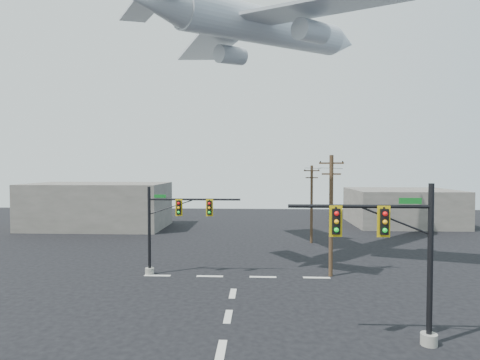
# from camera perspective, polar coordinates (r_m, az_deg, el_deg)

# --- Properties ---
(ground) EXTENTS (120.00, 120.00, 0.00)m
(ground) POSITION_cam_1_polar(r_m,az_deg,el_deg) (19.71, -2.69, -22.98)
(ground) COLOR black
(ground) RESTS_ON ground
(lane_markings) EXTENTS (14.00, 21.20, 0.01)m
(lane_markings) POSITION_cam_1_polar(r_m,az_deg,el_deg) (24.62, -1.46, -17.73)
(lane_markings) COLOR beige
(lane_markings) RESTS_ON ground
(signal_mast_near) EXTENTS (6.92, 0.83, 7.53)m
(signal_mast_near) POSITION_cam_1_polar(r_m,az_deg,el_deg) (20.23, 21.76, -10.41)
(signal_mast_near) COLOR gray
(signal_mast_near) RESTS_ON ground
(signal_mast_far) EXTENTS (7.33, 0.74, 6.75)m
(signal_mast_far) POSITION_cam_1_polar(r_m,az_deg,el_deg) (31.25, -10.04, -6.60)
(signal_mast_far) COLOR gray
(signal_mast_far) RESTS_ON ground
(utility_pole_a) EXTENTS (1.82, 0.47, 9.15)m
(utility_pole_a) POSITION_cam_1_polar(r_m,az_deg,el_deg) (30.96, 12.82, -4.61)
(utility_pole_a) COLOR #4C3820
(utility_pole_a) RESTS_ON ground
(utility_pole_b) EXTENTS (1.70, 0.28, 8.39)m
(utility_pole_b) POSITION_cam_1_polar(r_m,az_deg,el_deg) (43.90, 10.14, -3.17)
(utility_pole_b) COLOR #4C3820
(utility_pole_b) RESTS_ON ground
(power_lines) EXTENTS (1.84, 13.08, 0.03)m
(power_lines) POSITION_cam_1_polar(r_m,az_deg,el_deg) (37.23, 11.29, 1.67)
(power_lines) COLOR black
(airliner) EXTENTS (22.55, 23.21, 7.20)m
(airliner) POSITION_cam_1_polar(r_m,az_deg,el_deg) (37.75, 4.19, 20.74)
(airliner) COLOR #AAB0B7
(building_left) EXTENTS (18.00, 10.00, 6.00)m
(building_left) POSITION_cam_1_polar(r_m,az_deg,el_deg) (57.32, -19.56, -3.44)
(building_left) COLOR slate
(building_left) RESTS_ON ground
(building_right) EXTENTS (14.00, 12.00, 5.00)m
(building_right) POSITION_cam_1_polar(r_m,az_deg,el_deg) (61.52, 22.03, -3.58)
(building_right) COLOR slate
(building_right) RESTS_ON ground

